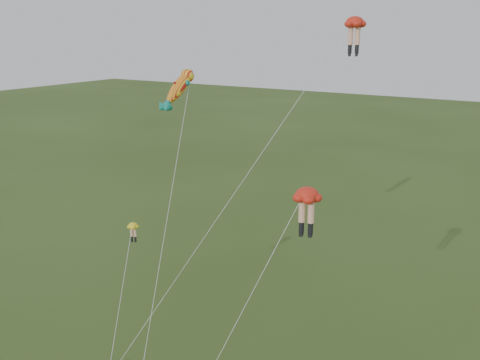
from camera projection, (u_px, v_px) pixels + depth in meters
The scene contains 4 objects.
legs_kite_red_high at pixel (349, 33), 31.61m from camera, with size 11.47×11.59×21.30m.
legs_kite_red_mid at pixel (305, 201), 26.25m from camera, with size 6.19×4.21×13.13m.
legs_kite_yellow at pixel (131, 238), 35.37m from camera, with size 4.46×7.86×8.09m.
fish_kite at pixel (180, 88), 33.35m from camera, with size 4.00×10.65×18.40m.
Camera 1 is at (18.81, -20.78, 20.56)m, focal length 40.00 mm.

